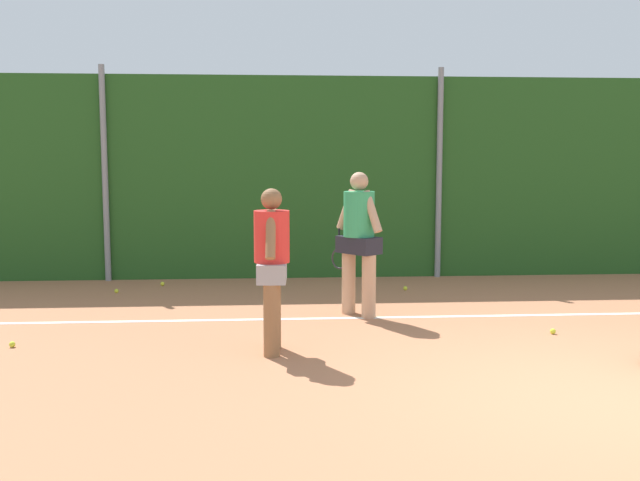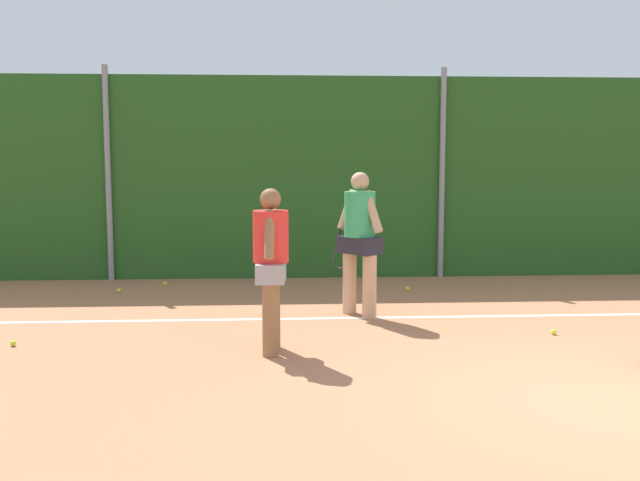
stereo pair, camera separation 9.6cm
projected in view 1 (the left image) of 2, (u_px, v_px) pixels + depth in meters
The scene contains 12 objects.
ground_plane at pixel (530, 342), 8.12m from camera, with size 30.38×30.38×0.00m, color #B2704C.
hedge_fence_backdrop at pixel (437, 178), 12.57m from camera, with size 19.74×0.25×3.47m, color #23511E.
fence_post_left at pixel (105, 174), 11.99m from camera, with size 0.10×0.10×3.62m, color gray.
fence_post_center at pixel (439, 174), 12.39m from camera, with size 0.10×0.10×3.62m, color gray.
court_baseline_paint at pixel (493, 316), 9.45m from camera, with size 14.43×0.10×0.01m, color white.
player_foreground_near at pixel (272, 261), 7.58m from camera, with size 0.38×0.74×1.76m.
player_midcourt at pixel (359, 236), 9.37m from camera, with size 0.64×0.66×1.90m.
tennis_ball_0 at pixel (553, 331), 8.47m from camera, with size 0.07×0.07×0.07m, color #CCDB33.
tennis_ball_1 at pixel (12, 344), 7.87m from camera, with size 0.07×0.07×0.07m, color #CCDB33.
tennis_ball_5 at pixel (162, 284), 11.68m from camera, with size 0.07×0.07×0.07m, color #CCDB33.
tennis_ball_6 at pixel (116, 291), 11.06m from camera, with size 0.07×0.07×0.07m, color #CCDB33.
tennis_ball_7 at pixel (405, 288), 11.29m from camera, with size 0.07×0.07×0.07m, color #CCDB33.
Camera 1 is at (-2.94, -5.80, 2.07)m, focal length 40.17 mm.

